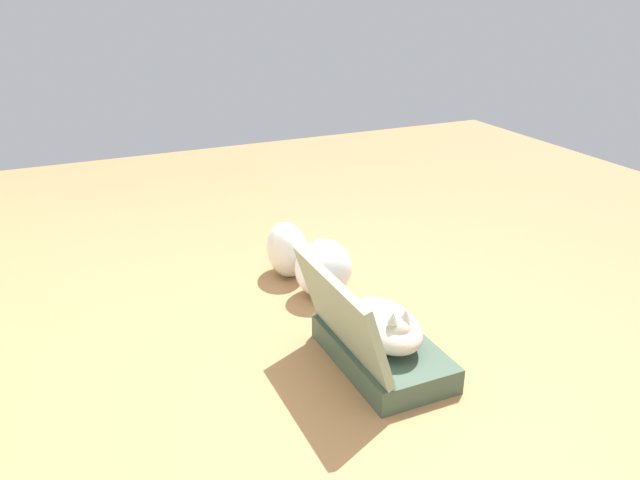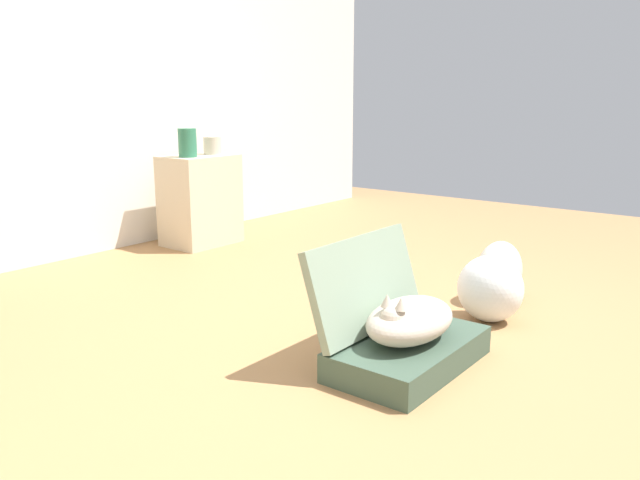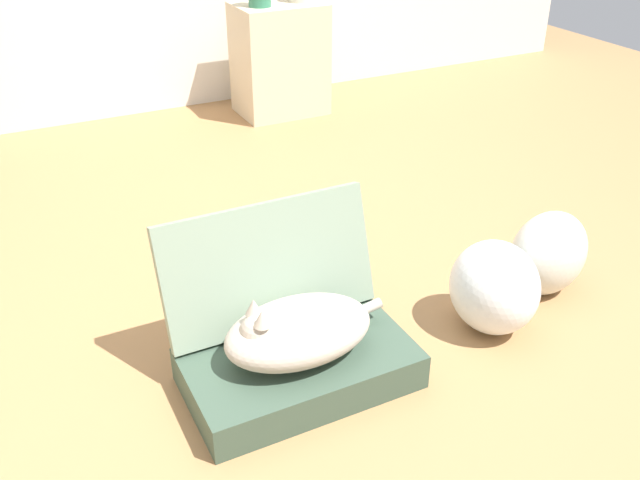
% 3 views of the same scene
% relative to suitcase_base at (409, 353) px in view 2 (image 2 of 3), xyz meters
% --- Properties ---
extents(ground_plane, '(7.68, 7.68, 0.00)m').
position_rel_suitcase_base_xyz_m(ground_plane, '(0.08, 0.37, -0.06)').
color(ground_plane, '#9E7247').
rests_on(ground_plane, ground).
extents(wall_back, '(6.40, 0.15, 2.60)m').
position_rel_suitcase_base_xyz_m(wall_back, '(0.08, 2.63, 1.24)').
color(wall_back, silver).
rests_on(wall_back, ground).
extents(suitcase_base, '(0.66, 0.38, 0.11)m').
position_rel_suitcase_base_xyz_m(suitcase_base, '(0.00, 0.00, 0.00)').
color(suitcase_base, '#384C3D').
rests_on(suitcase_base, ground).
extents(suitcase_lid, '(0.66, 0.15, 0.37)m').
position_rel_suitcase_base_xyz_m(suitcase_lid, '(0.00, 0.20, 0.24)').
color(suitcase_lid, gray).
rests_on(suitcase_lid, suitcase_base).
extents(cat, '(0.52, 0.28, 0.21)m').
position_rel_suitcase_base_xyz_m(cat, '(-0.01, 0.00, 0.14)').
color(cat, '#B2A899').
rests_on(cat, suitcase_base).
extents(plastic_bag_white, '(0.28, 0.30, 0.31)m').
position_rel_suitcase_base_xyz_m(plastic_bag_white, '(0.68, -0.03, 0.10)').
color(plastic_bag_white, silver).
rests_on(plastic_bag_white, ground).
extents(plastic_bag_clear, '(0.29, 0.22, 0.31)m').
position_rel_suitcase_base_xyz_m(plastic_bag_clear, '(0.99, 0.05, 0.10)').
color(plastic_bag_clear, silver).
rests_on(plastic_bag_clear, ground).
extents(side_table, '(0.49, 0.36, 0.62)m').
position_rel_suitcase_base_xyz_m(side_table, '(0.93, 2.22, 0.25)').
color(side_table, beige).
rests_on(side_table, ground).
extents(vase_tall, '(0.12, 0.12, 0.19)m').
position_rel_suitcase_base_xyz_m(vase_tall, '(0.81, 2.18, 0.66)').
color(vase_tall, '#2D7051').
rests_on(vase_tall, side_table).
extents(vase_short, '(0.12, 0.12, 0.12)m').
position_rel_suitcase_base_xyz_m(vase_short, '(1.05, 2.21, 0.63)').
color(vase_short, '#B7AD99').
rests_on(vase_short, side_table).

